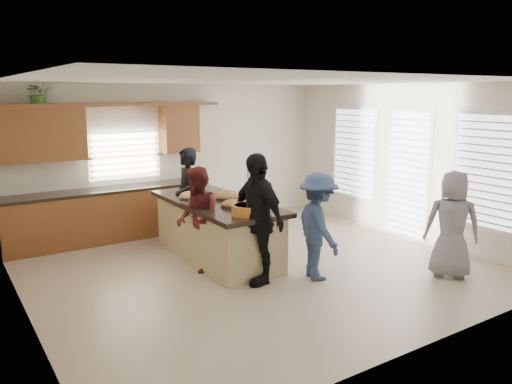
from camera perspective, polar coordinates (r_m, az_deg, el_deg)
floor at (r=7.75m, az=0.18°, el=-8.58°), size 6.50×6.50×0.00m
room_shell at (r=7.33m, az=0.19°, el=5.55°), size 6.52×6.02×2.81m
back_cabinetry at (r=9.34m, az=-16.82°, el=0.16°), size 4.08×0.66×2.46m
right_wall_glazing at (r=9.46m, az=17.18°, el=2.92°), size 0.06×4.00×2.25m
island at (r=8.04m, az=-4.48°, el=-4.48°), size 1.18×2.71×0.95m
platter_front at (r=7.51m, az=-2.62°, el=-1.47°), size 0.39×0.39×0.16m
platter_mid at (r=8.14m, az=-3.38°, el=-0.47°), size 0.46×0.46×0.19m
platter_back at (r=8.20m, az=-7.51°, el=-0.47°), size 0.39×0.39×0.16m
salad_bowl at (r=6.98m, az=-1.04°, el=-1.98°), size 0.43×0.43×0.15m
clear_cup at (r=7.47m, az=1.08°, el=-1.32°), size 0.08×0.08×0.10m
plate_stack at (r=8.72m, az=-7.13°, el=0.21°), size 0.22×0.22×0.05m
flower_vase at (r=8.79m, az=-8.03°, el=1.70°), size 0.14×0.14×0.44m
potted_plant at (r=9.04m, az=-23.54°, el=10.35°), size 0.46×0.41×0.46m
woman_left_back at (r=8.60m, az=-7.85°, el=-0.71°), size 0.48×0.67×1.73m
woman_left_mid at (r=7.48m, az=-6.69°, el=-3.09°), size 0.77×0.89×1.57m
woman_left_front at (r=6.93m, az=0.06°, el=-3.05°), size 0.52×1.10×1.84m
woman_right_back at (r=7.15m, az=7.11°, el=-3.89°), size 0.80×1.11×1.54m
woman_right_front at (r=7.69m, az=21.51°, el=-3.45°), size 0.88×0.90×1.56m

